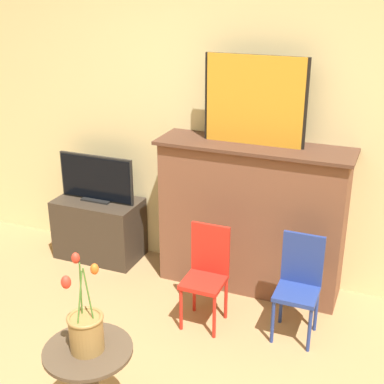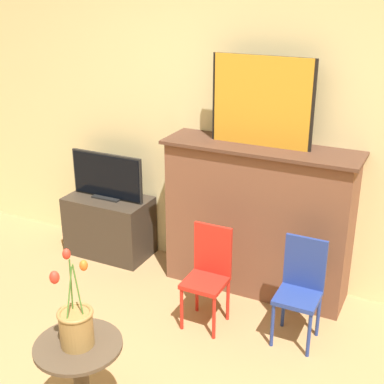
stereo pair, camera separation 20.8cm
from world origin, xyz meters
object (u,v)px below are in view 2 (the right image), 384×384
Objects in this scene: painting at (262,102)px; vase_tulips at (76,324)px; chair_blue at (301,285)px; chair_red at (209,271)px; tv_monitor at (107,177)px.

painting is 1.45× the size of vase_tulips.
vase_tulips is at bearing -122.35° from chair_blue.
chair_red is at bearing 80.68° from vase_tulips.
tv_monitor is at bearing 166.14° from chair_blue.
chair_blue is at bearing 8.98° from chair_red.
chair_red is (-0.12, -0.58, -1.06)m from painting.
painting is 1.04× the size of chair_blue.
chair_red is 1.40× the size of vase_tulips.
painting is 1.22m from chair_red.
chair_blue is at bearing -13.86° from tv_monitor.
tv_monitor is 1.32× the size of vase_tulips.
tv_monitor is 1.98m from vase_tulips.
tv_monitor is 0.94× the size of chair_red.
vase_tulips is (0.99, -1.71, -0.05)m from tv_monitor.
chair_blue is at bearing -44.43° from painting.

